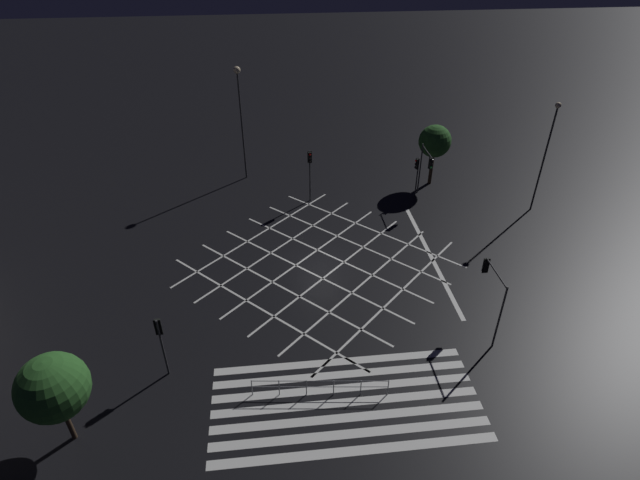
% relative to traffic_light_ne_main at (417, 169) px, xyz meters
% --- Properties ---
extents(ground_plane, '(200.00, 200.00, 0.00)m').
position_rel_traffic_light_ne_main_xyz_m(ground_plane, '(-9.13, -8.94, -2.50)').
color(ground_plane, black).
extents(road_markings, '(20.13, 24.81, 0.01)m').
position_rel_traffic_light_ne_main_xyz_m(road_markings, '(-8.72, -15.99, -2.50)').
color(road_markings, silver).
rests_on(road_markings, ground_plane).
extents(traffic_light_ne_main, '(0.39, 0.36, 3.50)m').
position_rel_traffic_light_ne_main_xyz_m(traffic_light_ne_main, '(0.00, 0.00, 0.00)').
color(traffic_light_ne_main, '#2D2D30').
rests_on(traffic_light_ne_main, ground_plane).
extents(traffic_light_ne_cross, '(0.36, 2.72, 4.49)m').
position_rel_traffic_light_ne_main_xyz_m(traffic_light_ne_cross, '(0.47, -0.75, 0.80)').
color(traffic_light_ne_cross, '#2D2D30').
rests_on(traffic_light_ne_cross, ground_plane).
extents(traffic_light_median_north, '(0.36, 0.39, 4.50)m').
position_rel_traffic_light_ne_main_xyz_m(traffic_light_median_north, '(-8.96, 0.06, 0.70)').
color(traffic_light_median_north, '#2D2D30').
rests_on(traffic_light_median_north, ground_plane).
extents(traffic_light_sw_cross, '(0.36, 0.39, 3.78)m').
position_rel_traffic_light_ne_main_xyz_m(traffic_light_sw_cross, '(-18.21, -17.74, 0.20)').
color(traffic_light_sw_cross, '#2D2D30').
rests_on(traffic_light_sw_cross, ground_plane).
extents(traffic_light_se_cross, '(0.36, 2.96, 4.32)m').
position_rel_traffic_light_ne_main_xyz_m(traffic_light_se_cross, '(-0.33, -16.35, 0.69)').
color(traffic_light_se_cross, '#2D2D30').
rests_on(traffic_light_se_cross, ground_plane).
extents(street_lamp_east, '(0.44, 0.44, 8.95)m').
position_rel_traffic_light_ne_main_xyz_m(street_lamp_east, '(8.92, -3.35, 3.30)').
color(street_lamp_east, '#2D2D30').
rests_on(street_lamp_east, ground_plane).
extents(street_lamp_west, '(0.59, 0.59, 9.98)m').
position_rel_traffic_light_ne_main_xyz_m(street_lamp_west, '(-14.37, 5.13, 4.83)').
color(street_lamp_west, '#2D2D30').
rests_on(street_lamp_west, ground_plane).
extents(street_tree_near, '(3.07, 3.07, 5.02)m').
position_rel_traffic_light_ne_main_xyz_m(street_tree_near, '(-22.04, -21.28, 0.97)').
color(street_tree_near, '#38281C').
rests_on(street_tree_near, ground_plane).
extents(street_tree_far, '(2.79, 2.79, 5.42)m').
position_rel_traffic_light_ne_main_xyz_m(street_tree_far, '(2.02, 2.15, 1.48)').
color(street_tree_far, '#38281C').
rests_on(street_tree_far, ground_plane).
extents(pedestrian_railing, '(6.87, 0.81, 1.05)m').
position_rel_traffic_light_ne_main_xyz_m(pedestrian_railing, '(-10.37, -20.10, -1.84)').
color(pedestrian_railing, gray).
rests_on(pedestrian_railing, ground_plane).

